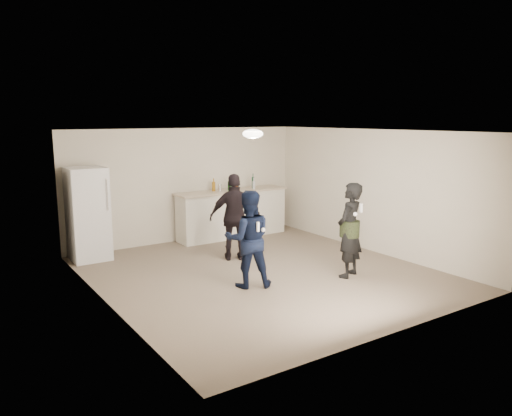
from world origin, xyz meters
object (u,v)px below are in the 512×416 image
counter (232,214)px  fridge (88,214)px  man (248,239)px  spectator (235,217)px  woman (350,230)px  shaker (220,188)px

counter → fridge: size_ratio=1.44×
man → spectator: spectator is taller
woman → counter: bearing=-110.6°
shaker → spectator: spectator is taller
man → spectator: (0.64, 1.46, 0.04)m
shaker → woman: woman is taller
man → woman: (1.73, -0.53, 0.03)m
spectator → man: bearing=93.4°
woman → man: bearing=-40.4°
fridge → spectator: (2.36, -1.58, -0.06)m
fridge → woman: size_ratio=1.09×
counter → fridge: bearing=-178.8°
fridge → man: (1.72, -3.04, -0.10)m
spectator → shaker: bearing=-82.7°
counter → woman: 3.65m
fridge → shaker: 2.96m
shaker → man: (-1.23, -3.08, -0.38)m
woman → shaker: bearing=-105.4°
shaker → spectator: 1.76m
fridge → woman: fridge is taller
counter → man: size_ratio=1.63×
counter → shaker: size_ratio=15.29×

